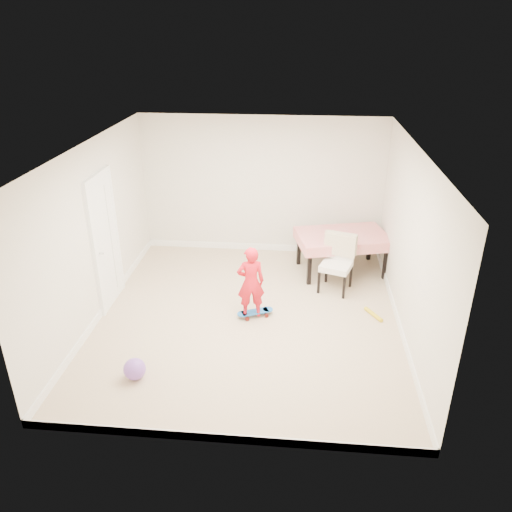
# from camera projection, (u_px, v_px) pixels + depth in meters

# --- Properties ---
(ground) EXTENTS (5.00, 5.00, 0.00)m
(ground) POSITION_uv_depth(u_px,v_px,m) (248.00, 318.00, 7.60)
(ground) COLOR tan
(ground) RESTS_ON ground
(ceiling) EXTENTS (4.50, 5.00, 0.04)m
(ceiling) POSITION_uv_depth(u_px,v_px,m) (247.00, 149.00, 6.49)
(ceiling) COLOR silver
(ceiling) RESTS_ON wall_back
(wall_back) EXTENTS (4.50, 0.04, 2.60)m
(wall_back) POSITION_uv_depth(u_px,v_px,m) (262.00, 186.00, 9.27)
(wall_back) COLOR beige
(wall_back) RESTS_ON ground
(wall_front) EXTENTS (4.50, 0.04, 2.60)m
(wall_front) POSITION_uv_depth(u_px,v_px,m) (220.00, 342.00, 4.81)
(wall_front) COLOR beige
(wall_front) RESTS_ON ground
(wall_left) EXTENTS (0.04, 5.00, 2.60)m
(wall_left) POSITION_uv_depth(u_px,v_px,m) (95.00, 234.00, 7.23)
(wall_left) COLOR beige
(wall_left) RESTS_ON ground
(wall_right) EXTENTS (0.04, 5.00, 2.60)m
(wall_right) POSITION_uv_depth(u_px,v_px,m) (409.00, 245.00, 6.85)
(wall_right) COLOR beige
(wall_right) RESTS_ON ground
(door) EXTENTS (0.11, 0.94, 2.11)m
(door) POSITION_uv_depth(u_px,v_px,m) (105.00, 243.00, 7.61)
(door) COLOR white
(door) RESTS_ON ground
(baseboard_back) EXTENTS (4.50, 0.02, 0.12)m
(baseboard_back) POSITION_uv_depth(u_px,v_px,m) (262.00, 247.00, 9.81)
(baseboard_back) COLOR white
(baseboard_back) RESTS_ON ground
(baseboard_front) EXTENTS (4.50, 0.02, 0.12)m
(baseboard_front) POSITION_uv_depth(u_px,v_px,m) (223.00, 438.00, 5.33)
(baseboard_front) COLOR white
(baseboard_front) RESTS_ON ground
(baseboard_left) EXTENTS (0.02, 5.00, 0.12)m
(baseboard_left) POSITION_uv_depth(u_px,v_px,m) (105.00, 307.00, 7.76)
(baseboard_left) COLOR white
(baseboard_left) RESTS_ON ground
(baseboard_right) EXTENTS (0.02, 5.00, 0.12)m
(baseboard_right) POSITION_uv_depth(u_px,v_px,m) (398.00, 322.00, 7.38)
(baseboard_right) COLOR white
(baseboard_right) RESTS_ON ground
(dining_table) EXTENTS (1.73, 1.31, 0.72)m
(dining_table) POSITION_uv_depth(u_px,v_px,m) (341.00, 253.00, 8.85)
(dining_table) COLOR red
(dining_table) RESTS_ON ground
(dining_chair) EXTENTS (0.69, 0.74, 0.96)m
(dining_chair) POSITION_uv_depth(u_px,v_px,m) (336.00, 264.00, 8.17)
(dining_chair) COLOR white
(dining_chair) RESTS_ON ground
(skateboard) EXTENTS (0.60, 0.42, 0.09)m
(skateboard) POSITION_uv_depth(u_px,v_px,m) (255.00, 314.00, 7.62)
(skateboard) COLOR blue
(skateboard) RESTS_ON ground
(child) EXTENTS (0.47, 0.36, 1.13)m
(child) POSITION_uv_depth(u_px,v_px,m) (251.00, 284.00, 7.37)
(child) COLOR red
(child) RESTS_ON ground
(balloon) EXTENTS (0.28, 0.28, 0.28)m
(balloon) POSITION_uv_depth(u_px,v_px,m) (135.00, 369.00, 6.26)
(balloon) COLOR #8651C4
(balloon) RESTS_ON ground
(foam_toy) EXTENTS (0.26, 0.37, 0.06)m
(foam_toy) POSITION_uv_depth(u_px,v_px,m) (373.00, 314.00, 7.62)
(foam_toy) COLOR gold
(foam_toy) RESTS_ON ground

